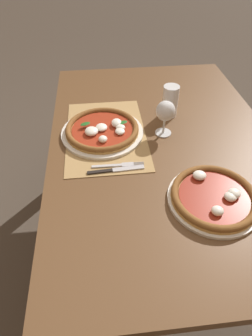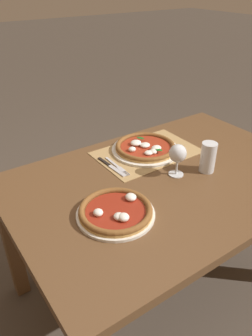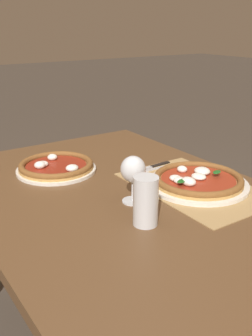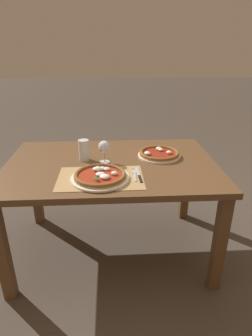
% 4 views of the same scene
% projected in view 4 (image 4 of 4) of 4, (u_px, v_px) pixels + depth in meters
% --- Properties ---
extents(ground_plane, '(24.00, 24.00, 0.00)m').
position_uv_depth(ground_plane, '(113.00, 248.00, 2.23)').
color(ground_plane, '#473D33').
extents(dining_table, '(1.44, 0.96, 0.74)m').
position_uv_depth(dining_table, '(111.00, 175.00, 1.96)').
color(dining_table, brown).
rests_on(dining_table, ground).
extents(paper_placemat, '(0.52, 0.34, 0.00)m').
position_uv_depth(paper_placemat, '(100.00, 178.00, 1.70)').
color(paper_placemat, '#A88451').
rests_on(paper_placemat, dining_table).
extents(pizza_near, '(0.35, 0.35, 0.05)m').
position_uv_depth(pizza_near, '(100.00, 176.00, 1.68)').
color(pizza_near, silver).
rests_on(pizza_near, paper_placemat).
extents(pizza_far, '(0.31, 0.31, 0.05)m').
position_uv_depth(pizza_far, '(159.00, 154.00, 2.03)').
color(pizza_far, silver).
rests_on(pizza_far, dining_table).
extents(wine_glass, '(0.08, 0.08, 0.16)m').
position_uv_depth(wine_glass, '(104.00, 148.00, 1.89)').
color(wine_glass, silver).
rests_on(wine_glass, dining_table).
extents(pint_glass, '(0.07, 0.07, 0.15)m').
position_uv_depth(pint_glass, '(83.00, 150.00, 1.95)').
color(pint_glass, silver).
rests_on(pint_glass, dining_table).
extents(fork, '(0.02, 0.20, 0.00)m').
position_uv_depth(fork, '(134.00, 174.00, 1.75)').
color(fork, '#B7B7BC').
rests_on(fork, paper_placemat).
extents(knife, '(0.03, 0.22, 0.01)m').
position_uv_depth(knife, '(138.00, 175.00, 1.74)').
color(knife, black).
rests_on(knife, paper_placemat).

